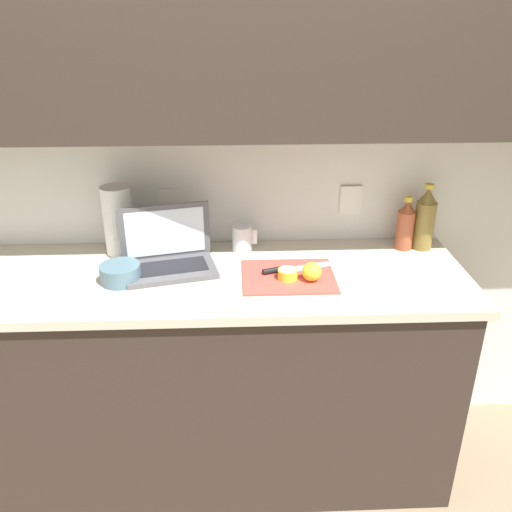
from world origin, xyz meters
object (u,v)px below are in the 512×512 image
(cutting_board, at_px, (288,276))
(bottle_oil_tall, at_px, (425,219))
(lemon_half_cut, at_px, (288,274))
(paper_towel_roll, at_px, (119,220))
(knife, at_px, (285,269))
(bowl_white, at_px, (120,273))
(bottle_green_soda, at_px, (405,225))
(lemon_whole_beside, at_px, (312,272))
(laptop, at_px, (168,254))
(measuring_cup, at_px, (242,238))

(cutting_board, distance_m, bottle_oil_tall, 0.64)
(lemon_half_cut, height_order, bottle_oil_tall, bottle_oil_tall)
(bottle_oil_tall, distance_m, paper_towel_roll, 1.23)
(knife, distance_m, bowl_white, 0.61)
(lemon_half_cut, distance_m, bottle_green_soda, 0.58)
(cutting_board, height_order, lemon_half_cut, lemon_half_cut)
(paper_towel_roll, bearing_deg, knife, -18.29)
(lemon_whole_beside, bearing_deg, laptop, 164.48)
(laptop, relative_size, lemon_half_cut, 5.29)
(bottle_green_soda, xyz_separation_m, bowl_white, (-1.11, -0.25, -0.07))
(bottle_green_soda, relative_size, bottle_oil_tall, 0.81)
(paper_towel_roll, bearing_deg, bottle_oil_tall, -0.34)
(lemon_half_cut, relative_size, bottle_oil_tall, 0.26)
(laptop, bearing_deg, paper_towel_roll, 131.66)
(bottle_oil_tall, bearing_deg, bowl_white, -168.11)
(lemon_half_cut, distance_m, paper_towel_roll, 0.71)
(laptop, distance_m, cutting_board, 0.47)
(lemon_whole_beside, distance_m, measuring_cup, 0.38)
(laptop, height_order, knife, laptop)
(cutting_board, bearing_deg, paper_towel_roll, 159.09)
(cutting_board, relative_size, bowl_white, 2.32)
(bowl_white, bearing_deg, knife, 4.15)
(measuring_cup, bearing_deg, knife, -54.03)
(knife, height_order, bottle_oil_tall, bottle_oil_tall)
(laptop, distance_m, lemon_whole_beside, 0.55)
(lemon_half_cut, relative_size, measuring_cup, 0.67)
(bottle_green_soda, distance_m, bottle_oil_tall, 0.08)
(laptop, xyz_separation_m, cutting_board, (0.45, -0.11, -0.05))
(bowl_white, bearing_deg, lemon_half_cut, -1.60)
(bottle_oil_tall, height_order, paper_towel_roll, paper_towel_roll)
(lemon_half_cut, bearing_deg, laptop, 163.80)
(knife, xyz_separation_m, bottle_green_soda, (0.51, 0.21, 0.08))
(lemon_half_cut, xyz_separation_m, paper_towel_roll, (-0.65, 0.27, 0.11))
(bottle_green_soda, height_order, paper_towel_roll, paper_towel_roll)
(laptop, relative_size, bottle_oil_tall, 1.38)
(cutting_board, xyz_separation_m, bowl_white, (-0.61, -0.01, 0.03))
(knife, height_order, paper_towel_roll, paper_towel_roll)
(lemon_whole_beside, relative_size, measuring_cup, 0.66)
(bottle_green_soda, bearing_deg, paper_towel_roll, 179.64)
(bottle_oil_tall, height_order, measuring_cup, bottle_oil_tall)
(laptop, xyz_separation_m, measuring_cup, (0.29, 0.15, -0.00))
(laptop, height_order, measuring_cup, laptop)
(cutting_board, bearing_deg, bottle_oil_tall, 22.89)
(cutting_board, relative_size, measuring_cup, 3.18)
(knife, bearing_deg, cutting_board, -93.23)
(knife, relative_size, bottle_oil_tall, 0.98)
(laptop, distance_m, lemon_half_cut, 0.46)
(lemon_whole_beside, bearing_deg, knife, 138.46)
(lemon_half_cut, bearing_deg, measuring_cup, 120.05)
(laptop, height_order, bowl_white, laptop)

